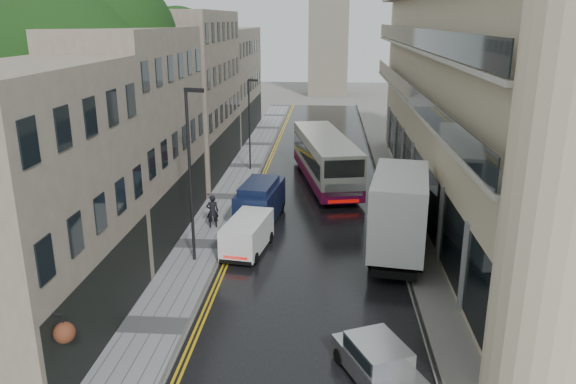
% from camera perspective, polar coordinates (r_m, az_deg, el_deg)
% --- Properties ---
extents(road, '(9.00, 85.00, 0.02)m').
position_cam_1_polar(road, '(37.36, 2.82, -0.80)').
color(road, black).
rests_on(road, ground).
extents(left_sidewalk, '(2.70, 85.00, 0.12)m').
position_cam_1_polar(left_sidewalk, '(37.91, -6.06, -0.53)').
color(left_sidewalk, gray).
rests_on(left_sidewalk, ground).
extents(right_sidewalk, '(1.80, 85.00, 0.12)m').
position_cam_1_polar(right_sidewalk, '(37.63, 11.06, -0.89)').
color(right_sidewalk, slate).
rests_on(right_sidewalk, ground).
extents(old_shop_row, '(4.50, 56.00, 12.00)m').
position_cam_1_polar(old_shop_row, '(39.75, -10.88, 8.89)').
color(old_shop_row, gray).
rests_on(old_shop_row, ground).
extents(modern_block, '(8.00, 40.00, 14.00)m').
position_cam_1_polar(modern_block, '(35.64, 19.92, 8.87)').
color(modern_block, '#C4B092').
rests_on(modern_block, ground).
extents(tree_near, '(10.56, 10.56, 13.89)m').
position_cam_1_polar(tree_near, '(31.33, -21.09, 7.63)').
color(tree_near, black).
rests_on(tree_near, ground).
extents(tree_far, '(9.24, 9.24, 12.46)m').
position_cam_1_polar(tree_far, '(43.34, -13.45, 9.70)').
color(tree_far, black).
rests_on(tree_far, ground).
extents(cream_bus, '(5.28, 12.88, 3.43)m').
position_cam_1_polar(cream_bus, '(37.55, 2.83, 2.04)').
color(cream_bus, beige).
rests_on(cream_bus, road).
extents(white_lorry, '(3.84, 8.76, 4.45)m').
position_cam_1_polar(white_lorry, '(26.88, 8.59, -3.24)').
color(white_lorry, white).
rests_on(white_lorry, road).
extents(white_van, '(2.36, 4.30, 1.84)m').
position_cam_1_polar(white_van, '(27.90, -6.59, -5.25)').
color(white_van, white).
rests_on(white_van, road).
extents(navy_van, '(2.60, 5.21, 2.55)m').
position_cam_1_polar(navy_van, '(31.76, -5.20, -1.69)').
color(navy_van, black).
rests_on(navy_van, road).
extents(pedestrian, '(0.80, 0.65, 1.91)m').
position_cam_1_polar(pedestrian, '(32.15, -7.68, -1.96)').
color(pedestrian, black).
rests_on(pedestrian, left_sidewalk).
extents(lamp_post_near, '(0.97, 0.43, 8.40)m').
position_cam_1_polar(lamp_post_near, '(26.99, -9.90, 1.42)').
color(lamp_post_near, black).
rests_on(lamp_post_near, left_sidewalk).
extents(lamp_post_far, '(0.81, 0.34, 7.02)m').
position_cam_1_polar(lamp_post_far, '(43.87, -3.94, 6.77)').
color(lamp_post_far, black).
rests_on(lamp_post_far, left_sidewalk).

